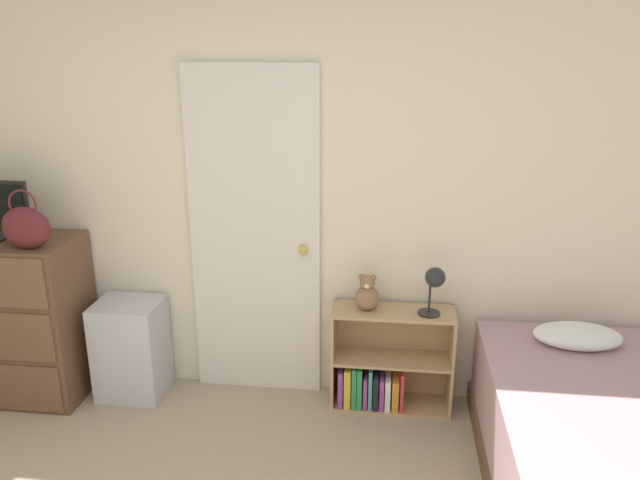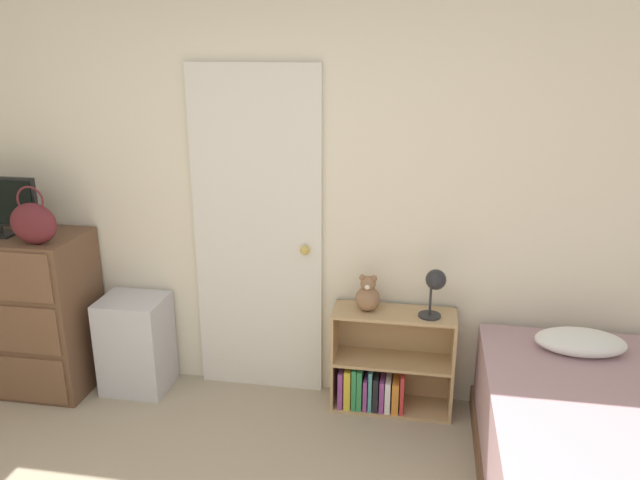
# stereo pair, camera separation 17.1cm
# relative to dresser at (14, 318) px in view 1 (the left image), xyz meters

# --- Properties ---
(wall_back) EXTENTS (10.00, 0.06, 2.55)m
(wall_back) POSITION_rel_dresser_xyz_m (1.61, 0.30, 0.77)
(wall_back) COLOR beige
(wall_back) RESTS_ON ground_plane
(door_closed) EXTENTS (0.79, 0.09, 2.02)m
(door_closed) POSITION_rel_dresser_xyz_m (1.47, 0.24, 0.50)
(door_closed) COLOR silver
(door_closed) RESTS_ON ground_plane
(dresser) EXTENTS (0.85, 0.49, 1.01)m
(dresser) POSITION_rel_dresser_xyz_m (0.00, 0.00, 0.00)
(dresser) COLOR brown
(dresser) RESTS_ON ground_plane
(handbag) EXTENTS (0.28, 0.12, 0.34)m
(handbag) POSITION_rel_dresser_xyz_m (0.26, -0.14, 0.63)
(handbag) COLOR #591E23
(handbag) RESTS_ON dresser
(storage_bin) EXTENTS (0.40, 0.34, 0.61)m
(storage_bin) POSITION_rel_dresser_xyz_m (0.70, 0.07, -0.20)
(storage_bin) COLOR silver
(storage_bin) RESTS_ON ground_plane
(bookshelf) EXTENTS (0.72, 0.26, 0.63)m
(bookshelf) POSITION_rel_dresser_xyz_m (2.26, 0.12, -0.27)
(bookshelf) COLOR tan
(bookshelf) RESTS_ON ground_plane
(teddy_bear) EXTENTS (0.14, 0.14, 0.22)m
(teddy_bear) POSITION_rel_dresser_xyz_m (2.16, 0.12, 0.22)
(teddy_bear) COLOR #8C6647
(teddy_bear) RESTS_ON bookshelf
(desk_lamp) EXTENTS (0.15, 0.14, 0.29)m
(desk_lamp) POSITION_rel_dresser_xyz_m (2.54, 0.08, 0.33)
(desk_lamp) COLOR #262628
(desk_lamp) RESTS_ON bookshelf
(bed) EXTENTS (1.04, 2.00, 0.66)m
(bed) POSITION_rel_dresser_xyz_m (3.31, -0.74, -0.23)
(bed) COLOR brown
(bed) RESTS_ON ground_plane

